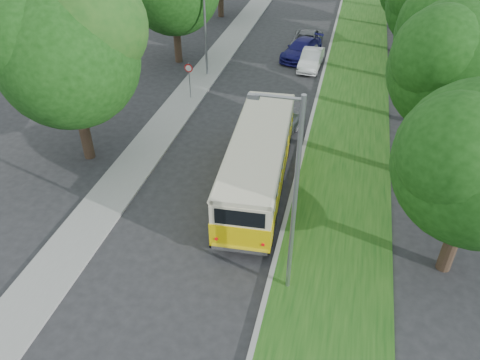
% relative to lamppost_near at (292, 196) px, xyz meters
% --- Properties ---
extents(ground, '(120.00, 120.00, 0.00)m').
position_rel_lamppost_near_xyz_m(ground, '(-4.21, 2.50, -4.37)').
color(ground, '#262628').
rests_on(ground, ground).
extents(curb, '(0.20, 70.00, 0.15)m').
position_rel_lamppost_near_xyz_m(curb, '(-0.61, 7.50, -4.29)').
color(curb, gray).
rests_on(curb, ground).
extents(grass_verge, '(4.50, 70.00, 0.13)m').
position_rel_lamppost_near_xyz_m(grass_verge, '(1.74, 7.50, -4.30)').
color(grass_verge, '#184913').
rests_on(grass_verge, ground).
extents(sidewalk, '(2.20, 70.00, 0.12)m').
position_rel_lamppost_near_xyz_m(sidewalk, '(-9.01, 7.50, -4.31)').
color(sidewalk, gray).
rests_on(sidewalk, ground).
extents(lamppost_near, '(1.71, 0.16, 8.00)m').
position_rel_lamppost_near_xyz_m(lamppost_near, '(0.00, 0.00, 0.00)').
color(lamppost_near, gray).
rests_on(lamppost_near, ground).
extents(lamppost_far, '(1.71, 0.16, 7.50)m').
position_rel_lamppost_near_xyz_m(lamppost_far, '(-8.91, 18.50, -0.25)').
color(lamppost_far, gray).
rests_on(lamppost_far, ground).
extents(warning_sign, '(0.56, 0.10, 2.50)m').
position_rel_lamppost_near_xyz_m(warning_sign, '(-8.71, 14.48, -2.66)').
color(warning_sign, gray).
rests_on(warning_sign, ground).
extents(vintage_bus, '(3.18, 10.06, 2.94)m').
position_rel_lamppost_near_xyz_m(vintage_bus, '(-2.33, 5.82, -2.90)').
color(vintage_bus, yellow).
rests_on(vintage_bus, ground).
extents(car_silver, '(2.54, 4.58, 1.47)m').
position_rel_lamppost_near_xyz_m(car_silver, '(-2.28, 10.90, -3.63)').
color(car_silver, '#A6A6AA').
rests_on(car_silver, ground).
extents(car_white, '(1.63, 4.12, 1.34)m').
position_rel_lamppost_near_xyz_m(car_white, '(-1.65, 21.67, -3.70)').
color(car_white, white).
rests_on(car_white, ground).
extents(car_blue, '(3.26, 5.16, 1.39)m').
position_rel_lamppost_near_xyz_m(car_blue, '(-2.63, 23.56, -3.67)').
color(car_blue, navy).
rests_on(car_blue, ground).
extents(car_grey, '(2.37, 4.99, 1.37)m').
position_rel_lamppost_near_xyz_m(car_grey, '(-2.52, 25.37, -3.68)').
color(car_grey, '#5C5F64').
rests_on(car_grey, ground).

